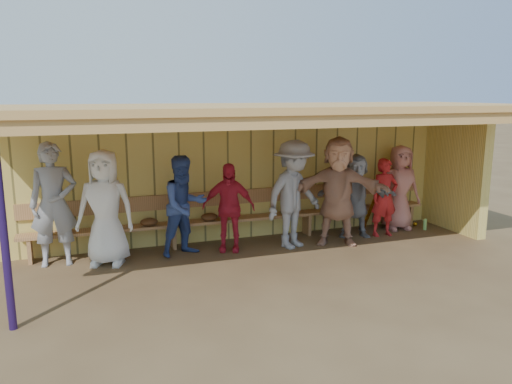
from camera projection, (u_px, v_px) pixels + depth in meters
ground at (263, 258)px, 8.24m from camera, size 90.00×90.00×0.00m
player_a at (54, 204)px, 7.75m from camera, size 0.72×0.48×1.96m
player_b at (105, 208)px, 7.80m from camera, size 1.04×0.85×1.83m
player_c at (185, 206)px, 8.27m from camera, size 0.98×0.86×1.68m
player_d at (228, 207)px, 8.50m from camera, size 0.97×0.67×1.53m
player_e at (294, 195)px, 8.66m from camera, size 1.40×1.13×1.89m
player_f at (338, 191)px, 8.84m from camera, size 1.87×1.27×1.94m
player_g at (384, 197)px, 9.42m from camera, size 0.55×0.37×1.48m
player_h at (399, 188)px, 9.87m from camera, size 0.88×0.63×1.68m
player_extra at (355, 196)px, 9.35m from camera, size 1.53×0.92×1.58m
dugout_structure at (271, 151)px, 8.67m from camera, size 8.80×3.20×2.50m
bench at (242, 212)px, 9.17m from camera, size 7.60×0.34×0.93m
dugout_equipment at (251, 215)px, 9.10m from camera, size 5.55×0.62×0.80m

